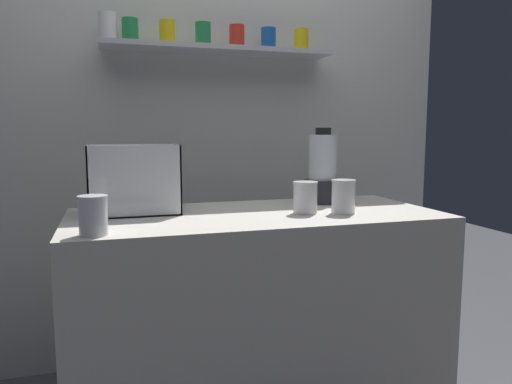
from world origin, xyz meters
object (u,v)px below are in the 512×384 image
(carrot_display_bin, at_px, (135,191))
(juice_cup_carrot_left, at_px, (305,200))
(blender_pitcher, at_px, (323,173))
(juice_cup_mango_far_left, at_px, (93,218))
(juice_cup_orange_middle, at_px, (343,198))

(carrot_display_bin, bearing_deg, juice_cup_carrot_left, -17.81)
(blender_pitcher, relative_size, juice_cup_carrot_left, 2.68)
(carrot_display_bin, distance_m, juice_cup_mango_far_left, 0.40)
(carrot_display_bin, bearing_deg, juice_cup_orange_middle, -17.81)
(juice_cup_mango_far_left, bearing_deg, carrot_display_bin, 69.12)
(juice_cup_carrot_left, bearing_deg, juice_cup_mango_far_left, -166.86)
(juice_cup_mango_far_left, bearing_deg, juice_cup_orange_middle, 8.46)
(blender_pitcher, bearing_deg, carrot_display_bin, -177.13)
(juice_cup_orange_middle, bearing_deg, carrot_display_bin, 162.19)
(blender_pitcher, height_order, juice_cup_mango_far_left, blender_pitcher)
(carrot_display_bin, bearing_deg, juice_cup_mango_far_left, -110.88)
(juice_cup_mango_far_left, relative_size, juice_cup_orange_middle, 0.93)
(blender_pitcher, height_order, juice_cup_carrot_left, blender_pitcher)
(carrot_display_bin, xyz_separation_m, juice_cup_carrot_left, (0.62, -0.20, -0.03))
(carrot_display_bin, relative_size, juice_cup_carrot_left, 2.73)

